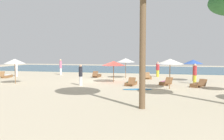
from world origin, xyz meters
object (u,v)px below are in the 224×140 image
at_px(umbrella_0, 15,61).
at_px(lounger_3, 148,77).
at_px(umbrella_4, 193,62).
at_px(lounger_1, 166,83).
at_px(person_4, 81,75).
at_px(umbrella_2, 170,61).
at_px(person_3, 61,67).
at_px(lounger_2, 97,76).
at_px(umbrella_1, 126,60).
at_px(lounger_4, 131,83).
at_px(umbrella_5, 114,63).
at_px(lounger_5, 7,76).
at_px(surfboard, 137,89).
at_px(lounger_0, 197,85).
at_px(person_0, 195,74).
at_px(person_1, 158,69).
at_px(person_2, 16,68).

bearing_deg(umbrella_0, lounger_3, 30.21).
bearing_deg(umbrella_4, lounger_1, -128.31).
bearing_deg(person_4, umbrella_4, 28.98).
relative_size(umbrella_2, lounger_1, 1.27).
bearing_deg(umbrella_0, person_3, 87.18).
bearing_deg(lounger_2, umbrella_4, -8.05).
distance_m(umbrella_1, lounger_4, 5.71).
bearing_deg(person_4, umbrella_5, 49.63).
relative_size(lounger_2, lounger_4, 0.96).
bearing_deg(person_4, lounger_5, 159.05).
bearing_deg(person_4, person_3, 124.92).
height_order(umbrella_0, person_4, umbrella_0).
bearing_deg(umbrella_4, lounger_5, -175.90).
distance_m(person_3, surfboard, 13.93).
bearing_deg(lounger_0, lounger_5, 172.62).
height_order(umbrella_2, lounger_3, umbrella_2).
distance_m(umbrella_2, lounger_0, 3.29).
bearing_deg(lounger_5, umbrella_0, -45.25).
bearing_deg(umbrella_5, person_0, 4.38).
distance_m(umbrella_2, lounger_2, 10.53).
distance_m(person_4, surfboard, 5.04).
xyz_separation_m(umbrella_1, person_1, (3.29, 2.28, -1.06)).
bearing_deg(lounger_3, lounger_1, -67.26).
bearing_deg(lounger_0, umbrella_4, 88.67).
xyz_separation_m(person_0, person_2, (-18.99, 1.99, 0.09)).
xyz_separation_m(umbrella_5, person_1, (3.79, 6.00, -0.90)).
bearing_deg(person_3, umbrella_0, -92.82).
xyz_separation_m(umbrella_1, umbrella_5, (-0.50, -3.72, -0.16)).
distance_m(umbrella_1, person_3, 8.54).
relative_size(umbrella_2, person_4, 1.30).
bearing_deg(person_1, person_2, -167.54).
xyz_separation_m(umbrella_4, person_3, (-15.01, 2.82, -0.84)).
height_order(umbrella_2, lounger_2, umbrella_2).
distance_m(umbrella_0, umbrella_5, 8.68).
relative_size(umbrella_5, person_3, 1.12).
xyz_separation_m(person_1, person_2, (-15.67, -3.46, 0.14)).
xyz_separation_m(umbrella_0, person_4, (6.01, 0.18, -1.08)).
relative_size(umbrella_5, lounger_5, 1.24).
height_order(lounger_2, lounger_5, lounger_5).
bearing_deg(person_0, lounger_2, 160.66).
height_order(umbrella_5, lounger_5, umbrella_5).
relative_size(umbrella_4, lounger_4, 1.17).
xyz_separation_m(lounger_1, lounger_4, (-2.83, -0.97, 0.00)).
bearing_deg(umbrella_0, umbrella_1, 36.68).
distance_m(umbrella_4, lounger_0, 4.24).
bearing_deg(lounger_1, person_4, -163.71).
bearing_deg(person_3, lounger_0, -24.20).
bearing_deg(lounger_1, lounger_4, -161.04).
xyz_separation_m(umbrella_4, umbrella_5, (-7.20, -2.61, -0.10)).
relative_size(person_1, person_2, 0.90).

